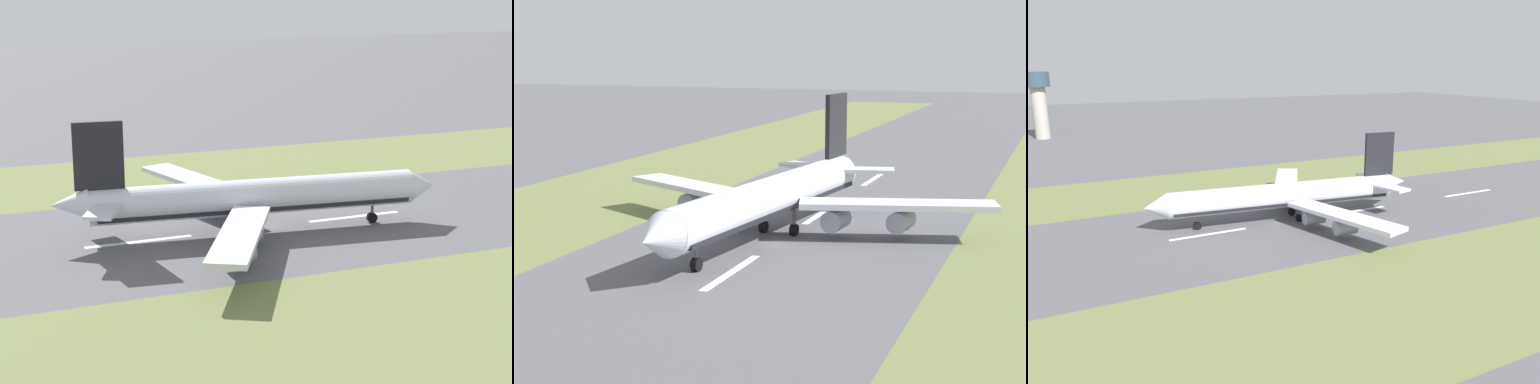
# 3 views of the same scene
# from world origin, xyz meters

# --- Properties ---
(ground_plane) EXTENTS (800.00, 800.00, 0.00)m
(ground_plane) POSITION_xyz_m (0.00, 0.00, 0.00)
(ground_plane) COLOR #56565B
(grass_median_east) EXTENTS (40.00, 600.00, 0.01)m
(grass_median_east) POSITION_xyz_m (45.00, 0.00, 0.00)
(grass_median_east) COLOR olive
(grass_median_east) RESTS_ON ground
(centreline_dash_near) EXTENTS (1.20, 18.00, 0.01)m
(centreline_dash_near) POSITION_xyz_m (0.00, -63.76, 0.01)
(centreline_dash_near) COLOR silver
(centreline_dash_near) RESTS_ON ground
(centreline_dash_mid) EXTENTS (1.20, 18.00, 0.01)m
(centreline_dash_mid) POSITION_xyz_m (0.00, -23.76, 0.01)
(centreline_dash_mid) COLOR silver
(centreline_dash_mid) RESTS_ON ground
(centreline_dash_far) EXTENTS (1.20, 18.00, 0.01)m
(centreline_dash_far) POSITION_xyz_m (0.00, 16.24, 0.01)
(centreline_dash_far) COLOR silver
(centreline_dash_far) RESTS_ON ground
(airplane_main_jet) EXTENTS (63.71, 67.19, 20.20)m
(airplane_main_jet) POSITION_xyz_m (1.74, -5.65, 6.02)
(airplane_main_jet) COLOR silver
(airplane_main_jet) RESTS_ON ground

